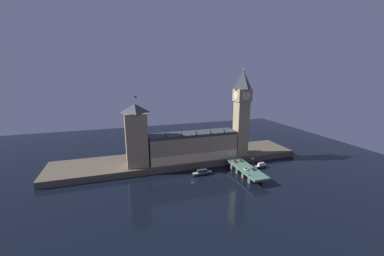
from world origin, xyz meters
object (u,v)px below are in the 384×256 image
at_px(car_southbound_lead, 253,169).
at_px(street_lamp_near, 249,171).
at_px(clock_tower, 242,111).
at_px(car_northbound_lead, 235,161).
at_px(car_northbound_trail, 246,169).
at_px(pedestrian_near_rail, 249,174).
at_px(boat_upstream, 202,173).
at_px(car_southbound_trail, 241,160).
at_px(street_lamp_mid, 253,161).
at_px(victoria_tower, 136,135).
at_px(boat_downstream, 261,166).
at_px(street_lamp_far, 230,157).

xyz_separation_m(car_southbound_lead, street_lamp_near, (-9.07, -8.39, 3.41)).
height_order(clock_tower, car_northbound_lead, clock_tower).
bearing_deg(street_lamp_near, car_northbound_trail, 71.87).
relative_size(car_northbound_lead, car_northbound_trail, 0.95).
relative_size(clock_tower, pedestrian_near_rail, 48.93).
height_order(car_southbound_lead, street_lamp_near, street_lamp_near).
bearing_deg(car_southbound_lead, boat_upstream, 154.75).
height_order(clock_tower, car_southbound_trail, clock_tower).
bearing_deg(street_lamp_mid, car_southbound_trail, 103.89).
height_order(victoria_tower, boat_downstream, victoria_tower).
relative_size(pedestrian_near_rail, street_lamp_near, 0.24).
bearing_deg(clock_tower, street_lamp_near, -111.54).
relative_size(clock_tower, car_northbound_lead, 20.26).
distance_m(street_lamp_mid, boat_upstream, 41.71).
relative_size(car_northbound_trail, car_southbound_trail, 0.94).
xyz_separation_m(car_southbound_trail, street_lamp_mid, (3.29, -13.31, 3.77)).
distance_m(clock_tower, street_lamp_mid, 48.36).
bearing_deg(boat_downstream, street_lamp_far, 166.11).
height_order(victoria_tower, car_northbound_trail, victoria_tower).
relative_size(car_northbound_lead, street_lamp_mid, 0.54).
bearing_deg(street_lamp_near, boat_upstream, 136.68).
bearing_deg(boat_downstream, boat_upstream, 177.43).
bearing_deg(car_southbound_trail, boat_upstream, -175.76).
height_order(pedestrian_near_rail, boat_downstream, pedestrian_near_rail).
distance_m(car_northbound_trail, boat_downstream, 26.77).
height_order(victoria_tower, car_northbound_lead, victoria_tower).
bearing_deg(pedestrian_near_rail, boat_downstream, 41.44).
relative_size(car_northbound_trail, boat_upstream, 0.23).
height_order(car_northbound_lead, boat_upstream, car_northbound_lead).
bearing_deg(boat_downstream, victoria_tower, 165.22).
xyz_separation_m(car_northbound_lead, boat_upstream, (-30.19, -2.14, -5.51)).
relative_size(street_lamp_far, boat_upstream, 0.41).
bearing_deg(car_northbound_trail, car_southbound_trail, 72.17).
relative_size(car_northbound_lead, boat_downstream, 0.29).
height_order(clock_tower, car_northbound_trail, clock_tower).
height_order(victoria_tower, street_lamp_near, victoria_tower).
bearing_deg(car_southbound_trail, victoria_tower, 165.57).
distance_m(clock_tower, boat_downstream, 51.41).
relative_size(car_southbound_lead, pedestrian_near_rail, 2.48).
bearing_deg(victoria_tower, pedestrian_near_rail, -33.26).
relative_size(car_southbound_trail, boat_upstream, 0.25).
xyz_separation_m(car_southbound_trail, street_lamp_far, (-9.07, 1.41, 3.87)).
xyz_separation_m(car_northbound_trail, street_lamp_far, (-3.29, 19.39, 3.89)).
xyz_separation_m(car_southbound_lead, street_lamp_far, (-9.07, 21.05, 3.85)).
xyz_separation_m(clock_tower, car_northbound_lead, (-15.12, -19.13, -39.52)).
xyz_separation_m(boat_upstream, boat_downstream, (53.02, -2.38, 0.04)).
bearing_deg(car_northbound_lead, boat_downstream, -11.22).
bearing_deg(pedestrian_near_rail, car_northbound_trail, 73.51).
height_order(street_lamp_mid, street_lamp_far, street_lamp_far).
relative_size(street_lamp_mid, boat_downstream, 0.54).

